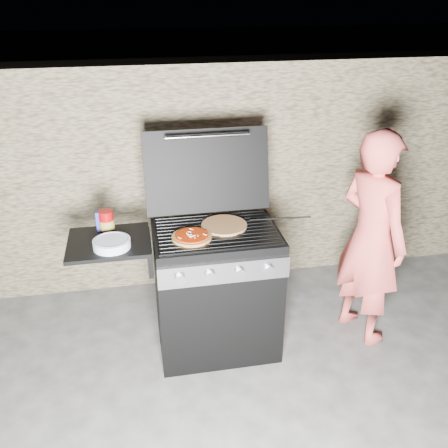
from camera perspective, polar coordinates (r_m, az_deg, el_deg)
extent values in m
plane|color=#3C3B3A|center=(3.67, -0.79, -13.49)|extent=(50.00, 50.00, 0.00)
cube|color=gray|center=(4.12, -3.41, 5.70)|extent=(8.00, 0.35, 1.80)
cylinder|color=tan|center=(3.21, 0.02, -0.14)|extent=(0.31, 0.31, 0.02)
cylinder|color=maroon|center=(3.22, -13.27, 0.33)|extent=(0.11, 0.11, 0.14)
cube|color=#24309C|center=(3.23, -13.79, 0.25)|extent=(0.07, 0.05, 0.13)
cylinder|color=silver|center=(3.04, -12.70, -2.20)|extent=(0.26, 0.26, 0.05)
imported|color=#E7544F|center=(3.52, 16.46, -1.58)|extent=(0.53, 0.65, 1.53)
cylinder|color=black|center=(3.23, 6.40, 0.55)|extent=(0.36, 0.17, 0.08)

